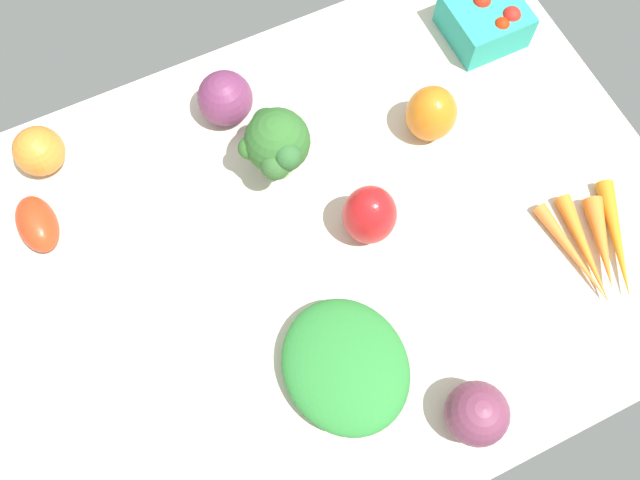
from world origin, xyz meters
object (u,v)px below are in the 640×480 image
berry_basket (485,19)px  bell_pepper_red (370,215)px  carrot_bunch (597,245)px  leafy_greens_clump (346,366)px  red_onion_center (225,98)px  roma_tomato (37,224)px  red_onion_near_basket (477,414)px  heirloom_tomato_orange (39,151)px  bell_pepper_orange (431,114)px  broccoli_head (275,144)px

berry_basket → bell_pepper_red: (32.69, 23.13, 1.77)cm
bell_pepper_red → carrot_bunch: size_ratio=0.58×
leafy_greens_clump → berry_basket: 59.99cm
red_onion_center → bell_pepper_red: (-10.59, 26.77, 0.98)cm
carrot_bunch → roma_tomato: bearing=-27.5°
bell_pepper_red → red_onion_near_basket: bearing=90.0°
roma_tomato → red_onion_center: size_ratio=1.07×
roma_tomato → heirloom_tomato_orange: heirloom_tomato_orange is taller
bell_pepper_orange → heirloom_tomato_orange: bell_pepper_orange is taller
red_onion_center → bell_pepper_orange: bearing=149.0°
leafy_greens_clump → broccoli_head: 32.04cm
roma_tomato → red_onion_center: red_onion_center is taller
roma_tomato → red_onion_near_basket: (-42.32, 49.44, 1.37)cm
leafy_greens_clump → heirloom_tomato_orange: bearing=-60.7°
roma_tomato → berry_basket: size_ratio=0.78×
roma_tomato → heirloom_tomato_orange: (-3.79, -10.58, 0.95)cm
roma_tomato → red_onion_center: bearing=100.7°
red_onion_near_basket → heirloom_tomato_orange: bearing=-57.3°
roma_tomato → broccoli_head: bearing=79.6°
red_onion_near_basket → red_onion_center: size_ratio=0.98×
carrot_bunch → heirloom_tomato_orange: bearing=-35.3°
bell_pepper_orange → red_onion_near_basket: bearing=68.6°
red_onion_near_basket → roma_tomato: bearing=-49.4°
carrot_bunch → red_onion_center: bearing=-48.4°
leafy_greens_clump → carrot_bunch: leafy_greens_clump is taller
bell_pepper_orange → red_onion_near_basket: 43.45cm
leafy_greens_clump → red_onion_center: bearing=-91.8°
bell_pepper_orange → carrot_bunch: size_ratio=0.52×
berry_basket → bell_pepper_red: size_ratio=1.11×
red_onion_center → red_onion_near_basket: bearing=100.6°
roma_tomato → bell_pepper_red: size_ratio=0.87×
broccoli_head → bell_pepper_red: size_ratio=1.22×
carrot_bunch → red_onion_near_basket: bearing=24.7°
broccoli_head → heirloom_tomato_orange: bearing=-27.4°
bell_pepper_orange → berry_basket: size_ratio=0.80×
red_onion_near_basket → carrot_bunch: size_ratio=0.46×
berry_basket → carrot_bunch: 40.14cm
berry_basket → carrot_bunch: size_ratio=0.64×
bell_pepper_orange → bell_pepper_red: bell_pepper_red is taller
broccoli_head → leafy_greens_clump: bearing=82.2°
bell_pepper_red → carrot_bunch: 32.82cm
leafy_greens_clump → carrot_bunch: size_ratio=1.04×
broccoli_head → heirloom_tomato_orange: (30.86, -15.98, -3.96)cm
leafy_greens_clump → roma_tomato: bearing=-50.5°
bell_pepper_orange → red_onion_center: 30.84cm
bell_pepper_orange → bell_pepper_red: size_ratio=0.89×
leafy_greens_clump → bell_pepper_orange: bell_pepper_orange is taller
berry_basket → bell_pepper_red: bell_pepper_red is taller
heirloom_tomato_orange → roma_tomato: bearing=70.3°
leafy_greens_clump → carrot_bunch: 40.02cm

